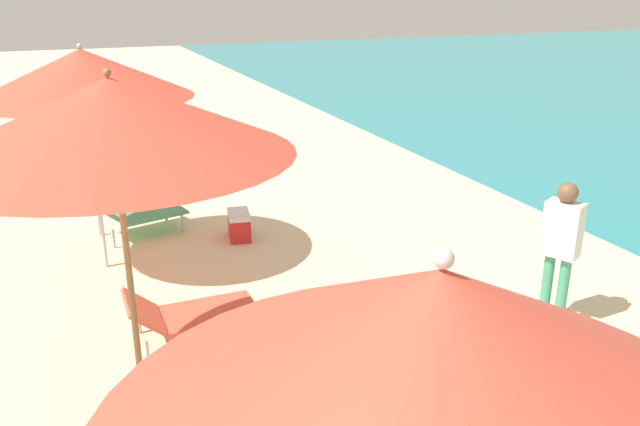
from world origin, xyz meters
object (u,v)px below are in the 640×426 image
at_px(cooler_box, 239,225).
at_px(umbrella_farthest, 83,74).
at_px(umbrella_second, 437,358).
at_px(lounger_third_shoreside, 191,313).
at_px(umbrella_third, 112,117).
at_px(lounger_farthest_shoreside, 137,213).
at_px(person_walking_far, 561,240).

bearing_deg(cooler_box, umbrella_farthest, -170.09).
relative_size(umbrella_second, lounger_third_shoreside, 2.09).
xyz_separation_m(lounger_third_shoreside, cooler_box, (1.18, 2.44, -0.08)).
height_order(umbrella_third, cooler_box, umbrella_third).
height_order(umbrella_third, lounger_farthest_shoreside, umbrella_third).
xyz_separation_m(lounger_farthest_shoreside, person_walking_far, (3.76, -4.25, 0.60)).
bearing_deg(umbrella_third, umbrella_second, -79.70).
relative_size(umbrella_second, lounger_farthest_shoreside, 1.98).
relative_size(umbrella_second, umbrella_third, 0.95).
height_order(lounger_third_shoreside, cooler_box, lounger_third_shoreside).
bearing_deg(cooler_box, lounger_farthest_shoreside, 153.18).
bearing_deg(lounger_farthest_shoreside, cooler_box, -41.05).
bearing_deg(person_walking_far, umbrella_third, -25.94).
bearing_deg(lounger_farthest_shoreside, umbrella_third, -110.83).
bearing_deg(lounger_farthest_shoreside, person_walking_far, -62.74).
bearing_deg(umbrella_third, cooler_box, 63.62).
bearing_deg(person_walking_far, umbrella_farthest, -64.13).
bearing_deg(cooler_box, umbrella_second, -100.03).
distance_m(lounger_third_shoreside, person_walking_far, 3.86).
bearing_deg(umbrella_third, umbrella_farthest, 90.55).
bearing_deg(umbrella_second, umbrella_third, 100.30).
distance_m(umbrella_farthest, person_walking_far, 5.59).
distance_m(umbrella_second, lounger_farthest_shoreside, 7.84).
bearing_deg(umbrella_farthest, person_walking_far, -37.25).
height_order(umbrella_second, umbrella_third, umbrella_third).
height_order(umbrella_third, lounger_third_shoreside, umbrella_third).
distance_m(umbrella_farthest, lounger_farthest_shoreside, 2.38).
distance_m(umbrella_second, umbrella_third, 3.31).
bearing_deg(umbrella_farthest, cooler_box, 9.91).
distance_m(lounger_farthest_shoreside, cooler_box, 1.48).
bearing_deg(lounger_farthest_shoreside, umbrella_farthest, -132.54).
xyz_separation_m(umbrella_farthest, lounger_farthest_shoreside, (0.53, 0.99, -2.10)).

